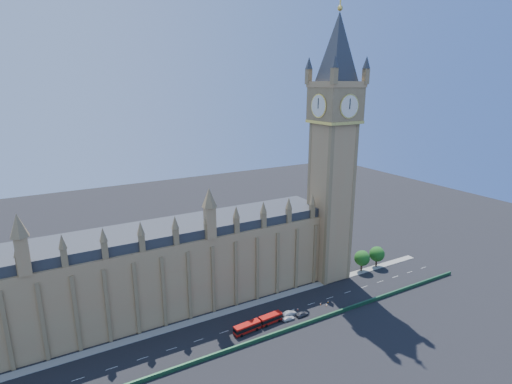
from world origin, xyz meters
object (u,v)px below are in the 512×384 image
car_silver (290,313)px  car_white (289,318)px  red_bus (258,323)px  car_grey (302,314)px

car_silver → car_white: 2.54m
red_bus → car_silver: bearing=-0.6°
car_silver → red_bus: bearing=96.4°
car_white → red_bus: bearing=86.1°
car_grey → car_white: 5.01m
car_grey → car_silver: 3.95m
car_white → car_silver: bearing=-39.2°
red_bus → car_white: 10.28m
car_silver → car_white: bearing=141.1°
red_bus → car_white: bearing=-10.6°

